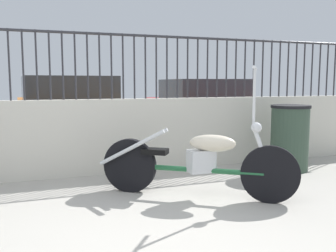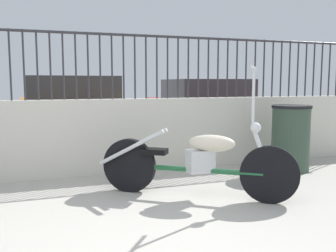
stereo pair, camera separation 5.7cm
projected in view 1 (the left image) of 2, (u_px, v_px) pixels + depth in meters
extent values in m
cube|color=beige|center=(89.00, 137.00, 5.02)|extent=(9.66, 0.18, 1.02)
cylinder|color=#2D2D33|center=(9.00, 65.00, 4.58)|extent=(0.02, 0.02, 0.88)
cylinder|color=#2D2D33|center=(23.00, 65.00, 4.64)|extent=(0.02, 0.02, 0.88)
cylinder|color=#2D2D33|center=(37.00, 65.00, 4.69)|extent=(0.02, 0.02, 0.88)
cylinder|color=#2D2D33|center=(50.00, 65.00, 4.75)|extent=(0.02, 0.02, 0.88)
cylinder|color=#2D2D33|center=(63.00, 66.00, 4.80)|extent=(0.02, 0.02, 0.88)
cylinder|color=#2D2D33|center=(75.00, 66.00, 4.85)|extent=(0.02, 0.02, 0.88)
cylinder|color=#2D2D33|center=(88.00, 66.00, 4.91)|extent=(0.02, 0.02, 0.88)
cylinder|color=#2D2D33|center=(100.00, 66.00, 4.96)|extent=(0.02, 0.02, 0.88)
cylinder|color=#2D2D33|center=(111.00, 66.00, 5.01)|extent=(0.02, 0.02, 0.88)
cylinder|color=#2D2D33|center=(123.00, 66.00, 5.07)|extent=(0.02, 0.02, 0.88)
cylinder|color=#2D2D33|center=(134.00, 67.00, 5.12)|extent=(0.02, 0.02, 0.88)
cylinder|color=#2D2D33|center=(145.00, 67.00, 5.17)|extent=(0.02, 0.02, 0.88)
cylinder|color=#2D2D33|center=(156.00, 67.00, 5.23)|extent=(0.02, 0.02, 0.88)
cylinder|color=#2D2D33|center=(167.00, 67.00, 5.28)|extent=(0.02, 0.02, 0.88)
cylinder|color=#2D2D33|center=(177.00, 67.00, 5.33)|extent=(0.02, 0.02, 0.88)
cylinder|color=#2D2D33|center=(188.00, 67.00, 5.39)|extent=(0.02, 0.02, 0.88)
cylinder|color=#2D2D33|center=(198.00, 68.00, 5.44)|extent=(0.02, 0.02, 0.88)
cylinder|color=#2D2D33|center=(207.00, 68.00, 5.50)|extent=(0.02, 0.02, 0.88)
cylinder|color=#2D2D33|center=(217.00, 68.00, 5.55)|extent=(0.02, 0.02, 0.88)
cylinder|color=#2D2D33|center=(226.00, 68.00, 5.60)|extent=(0.02, 0.02, 0.88)
cylinder|color=#2D2D33|center=(236.00, 68.00, 5.66)|extent=(0.02, 0.02, 0.88)
cylinder|color=#2D2D33|center=(245.00, 68.00, 5.71)|extent=(0.02, 0.02, 0.88)
cylinder|color=#2D2D33|center=(254.00, 68.00, 5.76)|extent=(0.02, 0.02, 0.88)
cylinder|color=#2D2D33|center=(263.00, 68.00, 5.82)|extent=(0.02, 0.02, 0.88)
cylinder|color=#2D2D33|center=(271.00, 69.00, 5.87)|extent=(0.02, 0.02, 0.88)
cylinder|color=#2D2D33|center=(280.00, 69.00, 5.92)|extent=(0.02, 0.02, 0.88)
cylinder|color=#2D2D33|center=(288.00, 69.00, 5.98)|extent=(0.02, 0.02, 0.88)
cylinder|color=#2D2D33|center=(296.00, 69.00, 6.03)|extent=(0.02, 0.02, 0.88)
cylinder|color=#2D2D33|center=(304.00, 69.00, 6.09)|extent=(0.02, 0.02, 0.88)
cylinder|color=#2D2D33|center=(312.00, 69.00, 6.14)|extent=(0.02, 0.02, 0.88)
cylinder|color=#2D2D33|center=(320.00, 69.00, 6.19)|extent=(0.02, 0.02, 0.88)
cylinder|color=#2D2D33|center=(327.00, 69.00, 6.25)|extent=(0.02, 0.02, 0.88)
cylinder|color=#2D2D33|center=(335.00, 70.00, 6.30)|extent=(0.02, 0.02, 0.88)
cylinder|color=#2D2D33|center=(87.00, 33.00, 4.86)|extent=(9.66, 0.04, 0.04)
cylinder|color=black|center=(270.00, 174.00, 3.83)|extent=(0.52, 0.39, 0.60)
cylinder|color=black|center=(130.00, 166.00, 4.24)|extent=(0.55, 0.42, 0.61)
cylinder|color=#1E5933|center=(196.00, 170.00, 4.04)|extent=(1.18, 0.87, 0.06)
cube|color=silver|center=(201.00, 161.00, 4.01)|extent=(0.28, 0.18, 0.24)
ellipsoid|color=beige|center=(212.00, 143.00, 3.96)|extent=(0.52, 0.45, 0.18)
cube|color=black|center=(155.00, 151.00, 4.14)|extent=(0.32, 0.29, 0.06)
cylinder|color=silver|center=(262.00, 150.00, 3.83)|extent=(0.21, 0.16, 0.51)
sphere|color=silver|center=(256.00, 128.00, 3.82)|extent=(0.11, 0.11, 0.11)
cylinder|color=silver|center=(254.00, 97.00, 3.79)|extent=(0.03, 0.03, 0.58)
cylinder|color=silver|center=(255.00, 68.00, 3.76)|extent=(0.33, 0.44, 0.03)
cylinder|color=silver|center=(132.00, 148.00, 4.14)|extent=(0.65, 0.48, 0.44)
cylinder|color=silver|center=(136.00, 146.00, 4.27)|extent=(0.65, 0.48, 0.44)
cylinder|color=#334738|center=(290.00, 139.00, 5.28)|extent=(0.52, 0.52, 0.88)
cylinder|color=black|center=(291.00, 107.00, 5.22)|extent=(0.55, 0.55, 0.04)
cylinder|color=black|center=(21.00, 124.00, 8.37)|extent=(0.13, 0.64, 0.64)
cylinder|color=black|center=(93.00, 121.00, 8.96)|extent=(0.13, 0.64, 0.64)
cylinder|color=black|center=(23.00, 142.00, 5.76)|extent=(0.13, 0.64, 0.64)
cylinder|color=black|center=(125.00, 137.00, 6.36)|extent=(0.13, 0.64, 0.64)
cube|color=orange|center=(66.00, 117.00, 7.33)|extent=(1.88, 4.62, 0.64)
cube|color=#2D3338|center=(66.00, 89.00, 7.06)|extent=(1.63, 2.25, 0.47)
cylinder|color=black|center=(153.00, 117.00, 9.93)|extent=(0.16, 0.65, 0.64)
cylinder|color=black|center=(212.00, 116.00, 10.36)|extent=(0.16, 0.65, 0.64)
cylinder|color=black|center=(182.00, 129.00, 7.41)|extent=(0.16, 0.65, 0.64)
cylinder|color=black|center=(258.00, 126.00, 7.84)|extent=(0.16, 0.65, 0.64)
cube|color=#AD191E|center=(199.00, 113.00, 8.86)|extent=(2.13, 4.38, 0.58)
cube|color=#2D3338|center=(203.00, 90.00, 8.60)|extent=(1.77, 2.17, 0.49)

